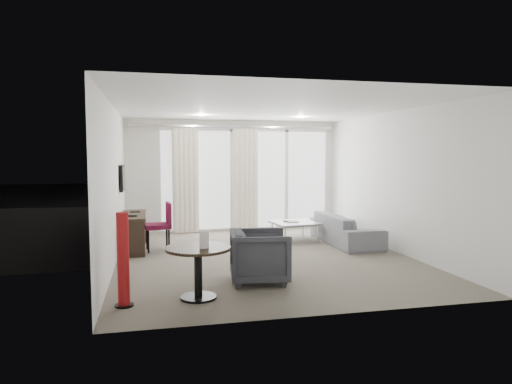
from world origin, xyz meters
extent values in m
cube|color=#665F51|center=(0.00, 0.00, 0.00)|extent=(5.00, 6.00, 0.00)
cube|color=white|center=(0.00, 0.00, 2.60)|extent=(5.00, 6.00, 0.00)
cube|color=silver|center=(-2.50, 0.00, 1.30)|extent=(0.00, 6.00, 2.60)
cube|color=silver|center=(2.50, 0.00, 1.30)|extent=(0.00, 6.00, 2.60)
cube|color=silver|center=(0.00, -3.00, 1.30)|extent=(5.00, 0.00, 2.60)
cylinder|color=#FFE0B2|center=(-0.90, 1.60, 2.59)|extent=(0.12, 0.12, 0.02)
cylinder|color=#FFE0B2|center=(1.20, 1.60, 2.59)|extent=(0.12, 0.12, 0.02)
cylinder|color=maroon|center=(-2.24, -2.18, 0.56)|extent=(0.29, 0.29, 1.12)
imported|color=#34343B|center=(-0.43, -1.54, 0.37)|extent=(0.91, 0.89, 0.74)
imported|color=slate|center=(1.92, 0.83, 0.30)|extent=(0.80, 2.04, 0.59)
cube|color=#4D4D50|center=(0.30, 4.50, -0.06)|extent=(5.60, 3.00, 0.12)
camera|label=1|loc=(-1.88, -7.69, 1.80)|focal=32.00mm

